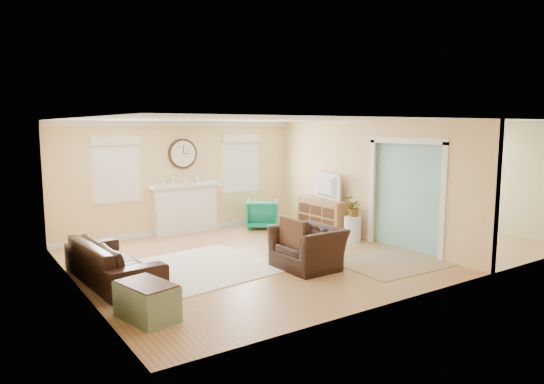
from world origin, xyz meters
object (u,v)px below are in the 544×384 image
object	(u,v)px
eames_chair	(308,248)
dining_table	(414,216)
sofa	(113,261)
credenza	(324,216)
green_chair	(262,214)

from	to	relation	value
eames_chair	dining_table	xyz separation A→B (m)	(4.24, 1.22, -0.06)
sofa	eames_chair	bearing A→B (deg)	-115.61
sofa	credenza	distance (m)	5.23
sofa	credenza	world-z (taller)	credenza
eames_chair	credenza	xyz separation A→B (m)	(2.10, 2.07, 0.03)
sofa	dining_table	xyz separation A→B (m)	(7.30, 0.02, -0.03)
sofa	credenza	bearing A→B (deg)	-84.56
green_chair	credenza	size ratio (longest dim) A/B	0.53
credenza	sofa	bearing A→B (deg)	-170.33
green_chair	dining_table	world-z (taller)	green_chair
credenza	dining_table	size ratio (longest dim) A/B	0.84
eames_chair	dining_table	distance (m)	4.42
eames_chair	sofa	bearing A→B (deg)	-112.77
eames_chair	dining_table	size ratio (longest dim) A/B	0.65
sofa	credenza	size ratio (longest dim) A/B	1.55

